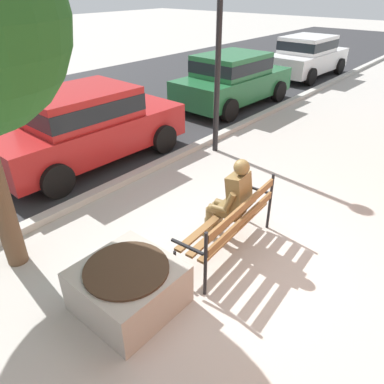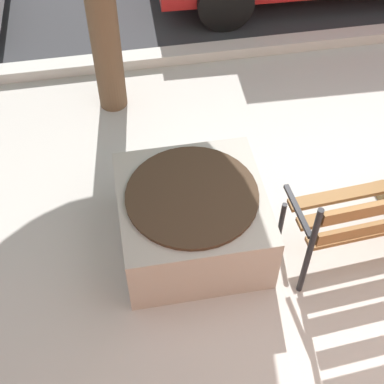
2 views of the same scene
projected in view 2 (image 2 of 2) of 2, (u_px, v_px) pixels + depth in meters
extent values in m
plane|color=#ADA8A0|center=(384.00, 264.00, 4.34)|extent=(80.00, 80.00, 0.00)
cube|color=#B2AFA8|center=(282.00, 44.00, 6.15)|extent=(60.00, 0.20, 0.12)
cylinder|color=black|center=(281.00, 223.00, 4.32)|extent=(0.04, 0.04, 0.45)
cylinder|color=black|center=(309.00, 253.00, 3.83)|extent=(0.04, 0.04, 0.95)
cube|color=black|center=(298.00, 210.00, 3.89)|extent=(0.07, 0.48, 0.03)
cube|color=brown|center=(383.00, 193.00, 4.77)|extent=(0.13, 0.25, 0.07)
cube|color=gray|center=(192.00, 219.00, 4.28)|extent=(1.09, 1.09, 0.55)
cylinder|color=#38281C|center=(192.00, 195.00, 4.06)|extent=(0.98, 0.98, 0.03)
cylinder|color=brown|center=(100.00, 2.00, 4.75)|extent=(0.27, 0.27, 2.23)
cylinder|color=black|center=(225.00, 2.00, 6.23)|extent=(0.65, 0.24, 0.64)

